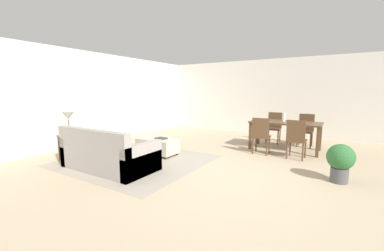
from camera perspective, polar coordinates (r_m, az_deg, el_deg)
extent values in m
plane|color=tan|center=(4.67, 7.05, -11.54)|extent=(10.80, 10.80, 0.00)
cube|color=silver|center=(9.19, 20.39, 6.27)|extent=(9.00, 0.12, 2.70)
cube|color=silver|center=(7.76, -22.94, 5.89)|extent=(0.12, 11.00, 2.70)
cube|color=gray|center=(5.68, -12.99, -8.07)|extent=(3.00, 2.80, 0.01)
cube|color=gray|center=(5.24, -18.75, -7.32)|extent=(1.91, 0.96, 0.42)
cube|color=gray|center=(4.91, -22.58, -3.39)|extent=(1.91, 0.16, 0.44)
cube|color=gray|center=(5.91, -24.31, -4.88)|extent=(0.14, 0.96, 0.62)
cube|color=gray|center=(4.59, -11.63, -7.95)|extent=(0.14, 0.96, 0.62)
cube|color=beige|center=(5.36, -22.56, -2.82)|extent=(0.38, 0.13, 0.38)
cube|color=beige|center=(4.79, -17.49, -3.97)|extent=(0.35, 0.09, 0.35)
cube|color=#B7AD9E|center=(6.05, -8.16, -4.70)|extent=(0.98, 0.55, 0.34)
cylinder|color=#513823|center=(6.54, -9.84, -5.59)|extent=(0.05, 0.05, 0.06)
cylinder|color=#513823|center=(6.01, -3.51, -6.71)|extent=(0.05, 0.05, 0.06)
cylinder|color=#513823|center=(6.22, -12.58, -6.38)|extent=(0.05, 0.05, 0.06)
cylinder|color=#513823|center=(5.66, -6.14, -7.67)|extent=(0.05, 0.05, 0.06)
cube|color=brown|center=(6.13, -26.94, -2.10)|extent=(0.40, 0.40, 0.03)
cylinder|color=brown|center=(6.42, -26.27, -4.31)|extent=(0.04, 0.04, 0.56)
cylinder|color=brown|center=(6.14, -24.57, -4.74)|extent=(0.04, 0.04, 0.56)
cylinder|color=brown|center=(6.25, -28.91, -4.80)|extent=(0.04, 0.04, 0.56)
cylinder|color=brown|center=(5.96, -27.29, -5.28)|extent=(0.04, 0.04, 0.56)
cylinder|color=brown|center=(6.13, -26.95, -1.84)|extent=(0.16, 0.16, 0.02)
cylinder|color=brown|center=(6.10, -27.06, -0.25)|extent=(0.02, 0.02, 0.32)
cone|color=silver|center=(6.08, -27.21, 2.08)|extent=(0.26, 0.26, 0.18)
cube|color=#513823|center=(6.87, 21.20, 0.66)|extent=(1.75, 0.88, 0.04)
cube|color=#513823|center=(7.48, 15.44, -1.46)|extent=(0.07, 0.07, 0.72)
cube|color=#513823|center=(7.21, 28.00, -2.47)|extent=(0.07, 0.07, 0.72)
cube|color=#513823|center=(6.76, 13.62, -2.39)|extent=(0.07, 0.07, 0.72)
cube|color=#513823|center=(6.46, 27.55, -3.58)|extent=(0.07, 0.07, 0.72)
cube|color=#513823|center=(6.32, 16.10, -2.56)|extent=(0.42, 0.42, 0.04)
cube|color=#513823|center=(6.10, 15.84, -0.49)|extent=(0.40, 0.06, 0.47)
cylinder|color=#513823|center=(6.56, 14.89, -4.13)|extent=(0.04, 0.04, 0.41)
cylinder|color=#513823|center=(6.50, 17.81, -4.37)|extent=(0.04, 0.04, 0.41)
cylinder|color=#513823|center=(6.24, 14.16, -4.73)|extent=(0.04, 0.04, 0.41)
cylinder|color=#513823|center=(6.17, 17.23, -5.00)|extent=(0.04, 0.04, 0.41)
cube|color=#513823|center=(6.12, 23.49, -3.26)|extent=(0.41, 0.41, 0.04)
cube|color=#513823|center=(5.91, 23.32, -1.13)|extent=(0.40, 0.05, 0.47)
cylinder|color=#513823|center=(6.36, 22.14, -4.84)|extent=(0.04, 0.04, 0.41)
cylinder|color=#513823|center=(6.31, 25.18, -5.13)|extent=(0.04, 0.04, 0.41)
cylinder|color=#513823|center=(6.04, 21.49, -5.49)|extent=(0.04, 0.04, 0.41)
cylinder|color=#513823|center=(5.98, 24.69, -5.80)|extent=(0.04, 0.04, 0.41)
cube|color=#513823|center=(7.72, 18.69, -0.77)|extent=(0.42, 0.42, 0.04)
cube|color=#513823|center=(7.87, 19.02, 1.24)|extent=(0.40, 0.06, 0.47)
cylinder|color=#513823|center=(7.57, 19.63, -2.72)|extent=(0.04, 0.04, 0.41)
cylinder|color=#513823|center=(7.63, 17.12, -2.52)|extent=(0.04, 0.04, 0.41)
cylinder|color=#513823|center=(7.90, 20.06, -2.30)|extent=(0.04, 0.04, 0.41)
cylinder|color=#513823|center=(7.96, 17.64, -2.12)|extent=(0.04, 0.04, 0.41)
cube|color=#513823|center=(7.53, 25.16, -1.33)|extent=(0.41, 0.41, 0.04)
cube|color=#513823|center=(7.68, 25.45, 0.74)|extent=(0.40, 0.05, 0.47)
cylinder|color=#513823|center=(7.39, 26.19, -3.35)|extent=(0.04, 0.04, 0.41)
cylinder|color=#513823|center=(7.43, 23.59, -3.13)|extent=(0.04, 0.04, 0.41)
cylinder|color=#513823|center=(7.72, 26.48, -2.90)|extent=(0.04, 0.04, 0.41)
cylinder|color=#513823|center=(7.76, 23.98, -2.70)|extent=(0.04, 0.04, 0.41)
cylinder|color=silver|center=(6.85, 20.84, 1.83)|extent=(0.09, 0.09, 0.24)
cube|color=#333338|center=(5.97, -7.29, -3.02)|extent=(0.28, 0.22, 0.03)
cylinder|color=#4C4C51|center=(4.97, 31.42, -9.92)|extent=(0.28, 0.28, 0.26)
sphere|color=#2D6633|center=(4.88, 31.70, -6.34)|extent=(0.45, 0.45, 0.45)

